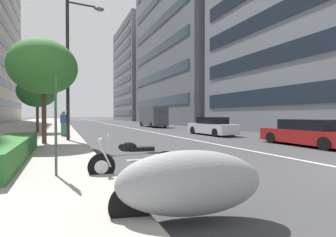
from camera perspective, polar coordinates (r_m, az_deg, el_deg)
name	(u,v)px	position (r m, az deg, el deg)	size (l,w,h in m)	color
sidewalk_right_plaza	(26,127)	(33.05, -31.74, -1.89)	(160.00, 10.29, 0.15)	#A39E93
lane_centre_stripe	(113,125)	(38.57, -13.44, -1.51)	(110.00, 0.16, 0.01)	silver
motorcycle_nearest_camera	(189,183)	(3.55, 5.10, -15.59)	(1.35, 2.33, 1.06)	gray
motorcycle_by_sign_pole	(133,161)	(5.95, -8.54, -10.42)	(0.73, 2.21, 1.10)	black
car_approaching_light	(307,133)	(13.91, 31.07, -3.14)	(4.58, 1.95, 1.36)	maroon
car_following_behind	(212,127)	(18.69, 10.77, -1.99)	(4.49, 1.96, 1.42)	silver
delivery_van_ahead	(153,116)	(31.08, -3.78, 0.54)	(5.90, 2.12, 2.64)	#4C5156
parking_sign_by_curb	(56,112)	(6.07, -25.96, 1.45)	(0.32, 0.06, 2.41)	#47494C
street_lamp_with_banners	(73,58)	(14.75, -22.40, 13.73)	(1.26, 2.14, 7.97)	#232326
clipped_hedge_bed	(7,150)	(8.98, -34.94, -6.38)	(6.59, 1.10, 0.65)	#337033
street_tree_far_plaza	(44,67)	(13.48, -28.39, 11.12)	(3.24, 3.24, 5.25)	#473323
street_tree_mid_sidewalk	(37,92)	(21.93, -29.61, 5.77)	(3.00, 3.00, 4.64)	#473323
pedestrian_on_plaza	(64,123)	(17.44, -24.42, -1.07)	(0.30, 0.42, 1.72)	#3F724C
office_tower_near_left	(150,75)	(73.27, -4.40, 10.72)	(22.92, 18.42, 28.26)	slate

